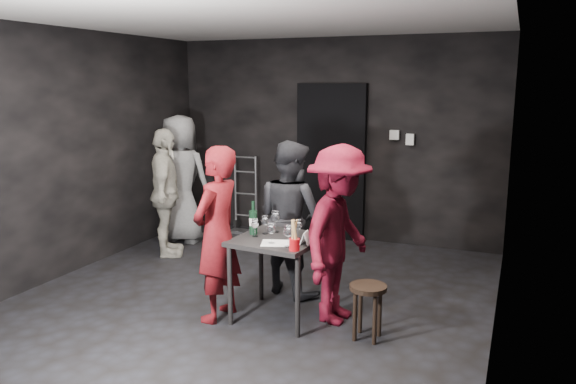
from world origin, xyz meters
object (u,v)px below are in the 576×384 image
at_px(woman_black, 290,215).
at_px(bystander_grey, 180,171).
at_px(breadstick_cup, 294,236).
at_px(hand_truck, 245,217).
at_px(stool, 368,297).
at_px(bystander_cream, 165,190).
at_px(server_red, 217,229).
at_px(wine_bottle, 253,222).
at_px(tasting_table, 278,248).
at_px(man_maroon, 339,229).

height_order(woman_black, bystander_grey, bystander_grey).
distance_m(bystander_grey, breadstick_cup, 3.23).
height_order(hand_truck, stool, hand_truck).
xyz_separation_m(stool, woman_black, (-1.01, 0.76, 0.44)).
distance_m(bystander_cream, breadstick_cup, 2.73).
relative_size(hand_truck, bystander_grey, 0.57).
xyz_separation_m(stool, server_red, (-1.36, -0.10, 0.47)).
bearing_deg(server_red, breadstick_cup, 88.87).
bearing_deg(stool, hand_truck, 133.06).
relative_size(bystander_cream, breadstick_cup, 5.89).
bearing_deg(server_red, hand_truck, -153.31).
height_order(server_red, wine_bottle, server_red).
distance_m(hand_truck, server_red, 3.08).
bearing_deg(breadstick_cup, stool, 16.63).
height_order(bystander_cream, breadstick_cup, bystander_cream).
height_order(server_red, breadstick_cup, server_red).
relative_size(tasting_table, bystander_grey, 0.39).
xyz_separation_m(hand_truck, man_maroon, (2.16, -2.41, 0.64)).
bearing_deg(bystander_cream, tasting_table, -150.47).
xyz_separation_m(woman_black, man_maroon, (0.67, -0.49, 0.04)).
height_order(man_maroon, bystander_grey, bystander_grey).
xyz_separation_m(tasting_table, breadstick_cup, (0.28, -0.29, 0.22)).
distance_m(hand_truck, breadstick_cup, 3.51).
bearing_deg(wine_bottle, bystander_cream, 146.80).
distance_m(tasting_table, bystander_grey, 2.84).
distance_m(man_maroon, bystander_grey, 3.17).
distance_m(hand_truck, wine_bottle, 2.96).
distance_m(hand_truck, tasting_table, 3.08).
bearing_deg(stool, bystander_cream, 155.75).
height_order(hand_truck, breadstick_cup, hand_truck).
bearing_deg(tasting_table, stool, -7.80).
xyz_separation_m(hand_truck, breadstick_cup, (1.92, -2.86, 0.67)).
bearing_deg(man_maroon, hand_truck, 48.12).
relative_size(tasting_table, woman_black, 0.46).
bearing_deg(woman_black, bystander_cream, 7.34).
xyz_separation_m(bystander_cream, wine_bottle, (1.76, -1.15, 0.04)).
bearing_deg(stool, tasting_table, 172.20).
bearing_deg(hand_truck, server_red, -70.33).
relative_size(server_red, breadstick_cup, 5.93).
bearing_deg(wine_bottle, tasting_table, -6.50).
bearing_deg(bystander_grey, tasting_table, 137.73).
bearing_deg(breadstick_cup, wine_bottle, 148.86).
height_order(stool, bystander_grey, bystander_grey).
distance_m(stool, man_maroon, 0.65).
xyz_separation_m(hand_truck, woman_black, (1.50, -1.92, 0.60)).
bearing_deg(bystander_grey, hand_truck, -128.32).
height_order(woman_black, wine_bottle, woman_black).
xyz_separation_m(man_maroon, bystander_cream, (-2.53, 1.03, -0.02)).
relative_size(hand_truck, man_maroon, 0.64).
xyz_separation_m(bystander_cream, bystander_grey, (-0.18, 0.61, 0.14)).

